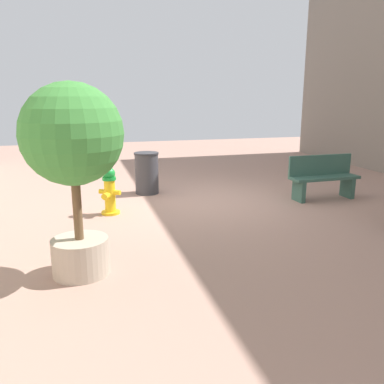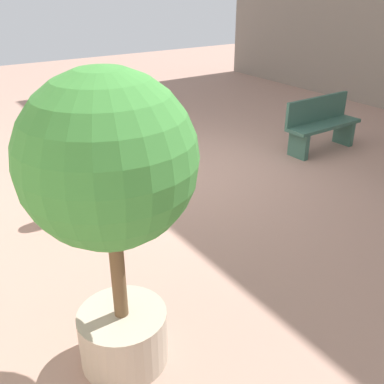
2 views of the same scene
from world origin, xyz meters
TOP-DOWN VIEW (x-y plane):
  - ground_plane at (0.00, 0.00)m, footprint 23.40×23.40m
  - fire_hydrant at (2.03, 0.46)m, footprint 0.41×0.41m
  - bench_near at (-2.54, 0.51)m, footprint 1.55×0.48m
  - planter_tree at (2.59, 3.04)m, footprint 1.22×1.22m
  - trash_bin at (1.08, -1.00)m, footprint 0.56×0.56m

SIDE VIEW (x-z plane):
  - ground_plane at x=0.00m, z-range 0.00..0.00m
  - fire_hydrant at x=2.03m, z-range 0.00..0.90m
  - trash_bin at x=1.08m, z-range 0.00..0.95m
  - bench_near at x=-2.54m, z-range 0.01..0.96m
  - planter_tree at x=2.59m, z-range 0.40..2.78m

